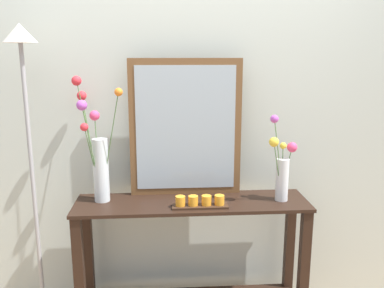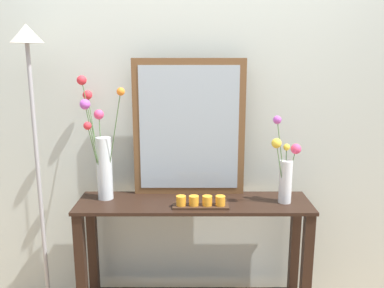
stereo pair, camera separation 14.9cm
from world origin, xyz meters
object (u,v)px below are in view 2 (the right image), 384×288
object	(u,v)px
tall_vase_left	(100,153)
floor_lamp	(33,134)
mirror_leaning	(187,128)
vase_right	(283,171)
candle_tray	(199,202)
console_table	(192,255)

from	to	relation	value
tall_vase_left	floor_lamp	size ratio (longest dim) A/B	0.39
mirror_leaning	vase_right	distance (m)	0.62
vase_right	floor_lamp	world-z (taller)	floor_lamp
mirror_leaning	tall_vase_left	xyz separation A→B (m)	(-0.51, -0.09, -0.13)
candle_tray	floor_lamp	size ratio (longest dim) A/B	0.17
console_table	vase_right	bearing A→B (deg)	-1.60
console_table	mirror_leaning	size ratio (longest dim) A/B	1.66
mirror_leaning	floor_lamp	distance (m)	0.89
mirror_leaning	tall_vase_left	world-z (taller)	mirror_leaning
console_table	floor_lamp	xyz separation A→B (m)	(-0.91, 0.02, 0.75)
console_table	tall_vase_left	distance (m)	0.83
tall_vase_left	candle_tray	bearing A→B (deg)	-14.15
mirror_leaning	tall_vase_left	size ratio (longest dim) A/B	1.13
console_table	mirror_leaning	world-z (taller)	mirror_leaning
candle_tray	console_table	bearing A→B (deg)	113.07
candle_tray	floor_lamp	xyz separation A→B (m)	(-0.95, 0.11, 0.38)
vase_right	floor_lamp	xyz separation A→B (m)	(-1.44, 0.03, 0.21)
mirror_leaning	vase_right	xyz separation A→B (m)	(0.56, -0.16, -0.22)
console_table	floor_lamp	size ratio (longest dim) A/B	0.74
tall_vase_left	floor_lamp	distance (m)	0.39
candle_tray	floor_lamp	distance (m)	1.03
mirror_leaning	vase_right	world-z (taller)	mirror_leaning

